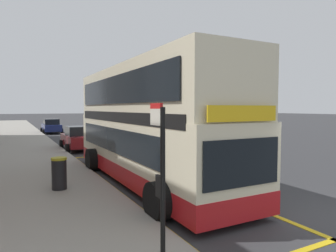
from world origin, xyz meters
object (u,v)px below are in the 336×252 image
at_px(parked_car_navy_across, 51,126).
at_px(parked_car_navy_kerbside, 94,121).
at_px(parked_car_grey_ahead, 118,127).
at_px(litter_bin, 59,173).
at_px(parked_car_maroon_behind, 79,138).
at_px(double_decker_bus, 146,128).
at_px(bus_stop_sign, 161,169).

relative_size(parked_car_navy_across, parked_car_navy_kerbside, 1.00).
distance_m(parked_car_grey_ahead, litter_bin, 21.73).
bearing_deg(parked_car_navy_kerbside, parked_car_maroon_behind, -105.25).
height_order(double_decker_bus, parked_car_navy_kerbside, double_decker_bus).
relative_size(parked_car_maroon_behind, litter_bin, 3.93).
distance_m(parked_car_grey_ahead, parked_car_navy_across, 8.12).
xyz_separation_m(parked_car_grey_ahead, parked_car_navy_kerbside, (1.79, 17.68, 0.00)).
xyz_separation_m(double_decker_bus, parked_car_navy_across, (-0.57, 25.29, -1.26)).
bearing_deg(bus_stop_sign, litter_bin, 99.43).
relative_size(bus_stop_sign, parked_car_maroon_behind, 0.66).
bearing_deg(parked_car_navy_across, bus_stop_sign, -92.34).
bearing_deg(bus_stop_sign, parked_car_navy_across, 86.84).
bearing_deg(parked_car_maroon_behind, bus_stop_sign, 81.90).
bearing_deg(parked_car_navy_kerbside, bus_stop_sign, -101.76).
xyz_separation_m(parked_car_grey_ahead, litter_bin, (-8.63, -19.95, -0.12)).
relative_size(double_decker_bus, parked_car_grey_ahead, 2.58).
bearing_deg(parked_car_grey_ahead, bus_stop_sign, -108.66).
xyz_separation_m(double_decker_bus, bus_stop_sign, (-2.29, -5.85, -0.30)).
relative_size(parked_car_maroon_behind, parked_car_navy_kerbside, 1.00).
distance_m(parked_car_navy_kerbside, litter_bin, 39.05).
bearing_deg(double_decker_bus, litter_bin, -177.04).
bearing_deg(bus_stop_sign, parked_car_navy_kerbside, 77.66).
distance_m(parked_car_maroon_behind, parked_car_grey_ahead, 11.31).
distance_m(parked_car_navy_across, parked_car_navy_kerbside, 14.44).
bearing_deg(parked_car_maroon_behind, parked_car_grey_ahead, -123.64).
height_order(double_decker_bus, parked_car_navy_across, double_decker_bus).
relative_size(double_decker_bus, parked_car_navy_kerbside, 2.58).
xyz_separation_m(bus_stop_sign, parked_car_navy_across, (1.72, 31.14, -0.97)).
distance_m(double_decker_bus, parked_car_navy_across, 25.33).
height_order(parked_car_navy_kerbside, litter_bin, parked_car_navy_kerbside).
relative_size(parked_car_navy_kerbside, litter_bin, 3.93).
relative_size(bus_stop_sign, parked_car_navy_across, 0.66).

